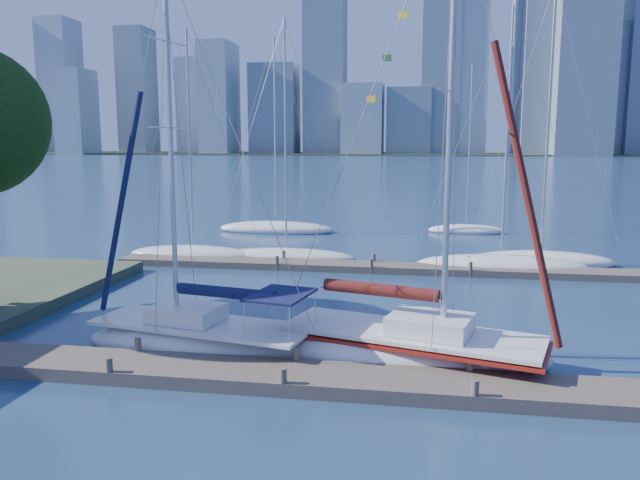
# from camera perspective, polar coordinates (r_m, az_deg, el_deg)

# --- Properties ---
(ground) EXTENTS (700.00, 700.00, 0.00)m
(ground) POSITION_cam_1_polar(r_m,az_deg,el_deg) (18.10, -2.72, -13.04)
(ground) COLOR #163349
(ground) RESTS_ON ground
(near_dock) EXTENTS (26.00, 2.00, 0.40)m
(near_dock) POSITION_cam_1_polar(r_m,az_deg,el_deg) (18.03, -2.73, -12.45)
(near_dock) COLOR brown
(near_dock) RESTS_ON ground
(far_dock) EXTENTS (30.00, 1.80, 0.36)m
(far_dock) POSITION_cam_1_polar(r_m,az_deg,el_deg) (33.10, 6.55, -2.55)
(far_dock) COLOR brown
(far_dock) RESTS_ON ground
(far_shore) EXTENTS (800.00, 100.00, 1.50)m
(far_shore) POSITION_cam_1_polar(r_m,az_deg,el_deg) (336.47, 8.95, 7.80)
(far_shore) COLOR #38472D
(far_shore) RESTS_ON ground
(sailboat_navy) EXTENTS (8.23, 4.04, 12.92)m
(sailboat_navy) POSITION_cam_1_polar(r_m,az_deg,el_deg) (20.85, -10.80, -7.13)
(sailboat_navy) COLOR silver
(sailboat_navy) RESTS_ON ground
(sailboat_maroon) EXTENTS (8.99, 4.98, 14.66)m
(sailboat_maroon) POSITION_cam_1_polar(r_m,az_deg,el_deg) (19.57, 8.38, -7.84)
(sailboat_maroon) COLOR silver
(sailboat_maroon) RESTS_ON ground
(bg_boat_0) EXTENTS (8.01, 3.21, 13.34)m
(bg_boat_0) POSITION_cam_1_polar(r_m,az_deg,el_deg) (37.12, -11.49, -1.26)
(bg_boat_0) COLOR silver
(bg_boat_0) RESTS_ON ground
(bg_boat_1) EXTENTS (8.32, 4.20, 13.75)m
(bg_boat_1) POSITION_cam_1_polar(r_m,az_deg,el_deg) (35.88, -3.09, -1.47)
(bg_boat_1) COLOR silver
(bg_boat_1) RESTS_ON ground
(bg_boat_3) EXTENTS (9.04, 2.74, 13.90)m
(bg_boat_3) POSITION_cam_1_polar(r_m,az_deg,el_deg) (34.43, 16.23, -2.22)
(bg_boat_3) COLOR silver
(bg_boat_3) RESTS_ON ground
(bg_boat_4) EXTENTS (8.25, 4.69, 15.39)m
(bg_boat_4) POSITION_cam_1_polar(r_m,az_deg,el_deg) (36.59, 19.51, -1.71)
(bg_boat_4) COLOR silver
(bg_boat_4) RESTS_ON ground
(bg_boat_6) EXTENTS (8.83, 2.72, 14.61)m
(bg_boat_6) POSITION_cam_1_polar(r_m,az_deg,el_deg) (47.08, -4.03, 1.08)
(bg_boat_6) COLOR silver
(bg_boat_6) RESTS_ON ground
(bg_boat_7) EXTENTS (5.66, 1.98, 12.63)m
(bg_boat_7) POSITION_cam_1_polar(r_m,az_deg,el_deg) (47.86, 13.24, 0.95)
(bg_boat_7) COLOR silver
(bg_boat_7) RESTS_ON ground
(skyline) EXTENTS (503.35, 51.31, 112.49)m
(skyline) POSITION_cam_1_polar(r_m,az_deg,el_deg) (309.15, 13.87, 14.48)
(skyline) COLOR gray
(skyline) RESTS_ON ground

